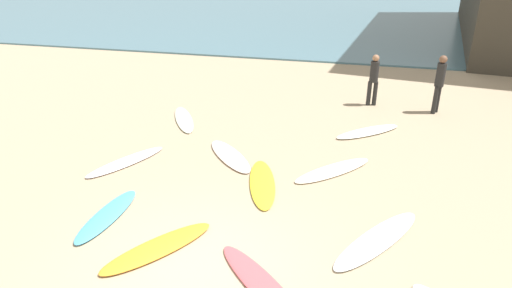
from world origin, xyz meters
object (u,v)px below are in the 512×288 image
(surfboard_6, at_px, (107,215))
(surfboard_7, at_px, (262,183))
(surfboard_0, at_px, (126,162))
(beachgoer_mid, at_px, (440,81))
(surfboard_2, at_px, (184,119))
(beachgoer_near, at_px, (374,77))
(surfboard_5, at_px, (262,285))
(surfboard_3, at_px, (158,247))
(surfboard_1, at_px, (333,170))
(surfboard_9, at_px, (230,156))
(surfboard_4, at_px, (368,132))
(surfboard_8, at_px, (377,240))

(surfboard_6, relative_size, surfboard_7, 0.90)
(surfboard_0, xyz_separation_m, beachgoer_mid, (8.00, 5.48, 1.02))
(surfboard_2, distance_m, beachgoer_near, 6.32)
(surfboard_0, bearing_deg, surfboard_5, 168.39)
(surfboard_3, bearing_deg, surfboard_1, -91.68)
(surfboard_3, bearing_deg, beachgoer_mid, -88.15)
(surfboard_3, xyz_separation_m, surfboard_5, (2.08, -0.52, -0.01))
(surfboard_5, relative_size, surfboard_9, 1.15)
(surfboard_4, bearing_deg, surfboard_2, -126.33)
(surfboard_1, height_order, surfboard_8, surfboard_8)
(surfboard_8, bearing_deg, surfboard_0, -163.32)
(surfboard_2, relative_size, surfboard_4, 1.04)
(surfboard_1, bearing_deg, surfboard_7, 77.79)
(surfboard_5, bearing_deg, surfboard_7, 56.28)
(surfboard_0, bearing_deg, surfboard_8, -168.96)
(surfboard_3, distance_m, surfboard_8, 4.10)
(surfboard_2, relative_size, surfboard_9, 1.07)
(surfboard_0, distance_m, surfboard_6, 2.43)
(surfboard_9, relative_size, beachgoer_mid, 1.13)
(surfboard_3, bearing_deg, surfboard_8, -127.57)
(surfboard_2, distance_m, surfboard_3, 6.35)
(surfboard_4, bearing_deg, beachgoer_mid, 97.08)
(surfboard_0, relative_size, beachgoer_near, 1.31)
(surfboard_0, distance_m, surfboard_7, 3.59)
(surfboard_2, relative_size, surfboard_8, 0.87)
(surfboard_1, xyz_separation_m, surfboard_4, (0.80, 2.59, 0.01))
(surfboard_5, height_order, surfboard_6, surfboard_6)
(surfboard_1, distance_m, beachgoer_near, 5.20)
(surfboard_7, bearing_deg, surfboard_9, -62.06)
(surfboard_8, bearing_deg, surfboard_5, -104.12)
(surfboard_2, distance_m, surfboard_5, 7.67)
(surfboard_1, height_order, surfboard_4, surfboard_4)
(surfboard_0, distance_m, surfboard_2, 3.06)
(surfboard_9, bearing_deg, beachgoer_near, 14.40)
(surfboard_4, bearing_deg, surfboard_1, -56.38)
(surfboard_4, xyz_separation_m, beachgoer_near, (0.08, 2.44, 0.91))
(surfboard_0, distance_m, surfboard_8, 6.43)
(surfboard_2, xyz_separation_m, surfboard_4, (5.55, 0.28, 0.01))
(surfboard_1, distance_m, beachgoer_mid, 5.65)
(surfboard_7, relative_size, beachgoer_near, 1.34)
(surfboard_4, height_order, surfboard_6, same)
(surfboard_6, bearing_deg, surfboard_7, -140.68)
(surfboard_0, distance_m, surfboard_1, 5.17)
(surfboard_2, xyz_separation_m, beachgoer_near, (5.63, 2.72, 0.92))
(surfboard_3, xyz_separation_m, beachgoer_mid, (5.78, 8.52, 1.01))
(surfboard_0, height_order, surfboard_2, surfboard_0)
(surfboard_4, bearing_deg, surfboard_0, -99.98)
(beachgoer_mid, bearing_deg, beachgoer_near, 111.50)
(surfboard_2, relative_size, surfboard_7, 0.98)
(surfboard_9, bearing_deg, surfboard_8, -76.68)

